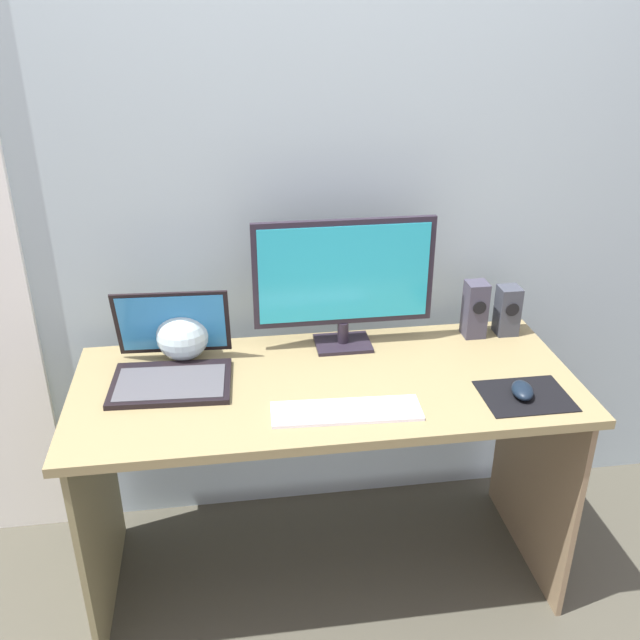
# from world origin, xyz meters

# --- Properties ---
(ground_plane) EXTENTS (8.00, 8.00, 0.00)m
(ground_plane) POSITION_xyz_m (0.00, 0.00, 0.00)
(ground_plane) COLOR #464337
(wall_back) EXTENTS (6.00, 0.04, 2.50)m
(wall_back) POSITION_xyz_m (0.00, 0.42, 1.25)
(wall_back) COLOR #9FB3BB
(wall_back) RESTS_ON ground_plane
(desk) EXTENTS (1.50, 0.64, 0.76)m
(desk) POSITION_xyz_m (0.00, 0.00, 0.60)
(desk) COLOR olive
(desk) RESTS_ON ground_plane
(monitor) EXTENTS (0.57, 0.14, 0.43)m
(monitor) POSITION_xyz_m (0.09, 0.22, 0.99)
(monitor) COLOR black
(monitor) RESTS_ON desk
(speaker_right) EXTENTS (0.07, 0.07, 0.17)m
(speaker_right) POSITION_xyz_m (0.65, 0.23, 0.84)
(speaker_right) COLOR #383C47
(speaker_right) RESTS_ON desk
(speaker_near_monitor) EXTENTS (0.07, 0.08, 0.19)m
(speaker_near_monitor) POSITION_xyz_m (0.53, 0.23, 0.85)
(speaker_near_monitor) COLOR #3B3949
(speaker_near_monitor) RESTS_ON desk
(laptop) EXTENTS (0.36, 0.33, 0.25)m
(laptop) POSITION_xyz_m (-0.45, 0.09, 0.81)
(laptop) COLOR black
(laptop) RESTS_ON desk
(fishbowl) EXTENTS (0.16, 0.16, 0.16)m
(fishbowl) POSITION_xyz_m (-0.42, 0.21, 0.83)
(fishbowl) COLOR silver
(fishbowl) RESTS_ON desk
(keyboard_external) EXTENTS (0.42, 0.14, 0.01)m
(keyboard_external) POSITION_xyz_m (0.03, -0.18, 0.76)
(keyboard_external) COLOR white
(keyboard_external) RESTS_ON desk
(mousepad) EXTENTS (0.25, 0.20, 0.00)m
(mousepad) POSITION_xyz_m (0.55, -0.17, 0.76)
(mousepad) COLOR black
(mousepad) RESTS_ON desk
(mouse) EXTENTS (0.08, 0.11, 0.04)m
(mouse) POSITION_xyz_m (0.54, -0.17, 0.78)
(mouse) COLOR black
(mouse) RESTS_ON mousepad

